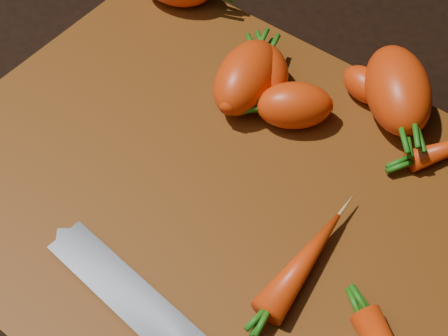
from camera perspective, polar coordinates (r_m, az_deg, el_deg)
The scene contains 9 objects.
ground at distance 0.56m, azimuth -0.63°, elevation -2.77°, with size 2.00×2.00×0.01m, color black.
cutting_board at distance 0.55m, azimuth -0.64°, elevation -2.15°, with size 0.50×0.40×0.01m, color #5E2E0B.
carrot_1 at distance 0.60m, azimuth 3.74°, elevation 8.90°, with size 0.06×0.04×0.04m, color #EE3D0B.
carrot_2 at distance 0.60m, azimuth 15.57°, elevation 6.90°, with size 0.10×0.06×0.06m, color #EE3D0B.
carrot_3 at distance 0.59m, azimuth 2.05°, elevation 8.31°, with size 0.09×0.05×0.05m, color #EE3D0B.
carrot_4 at distance 0.57m, azimuth 6.44°, elevation 5.70°, with size 0.07×0.04×0.04m, color #EE3D0B.
carrot_5 at distance 0.61m, azimuth 12.74°, elevation 7.44°, with size 0.05×0.03×0.03m, color #EE3D0B.
carrot_8 at distance 0.49m, azimuth 7.31°, elevation -8.51°, with size 0.11×0.03×0.03m, color #EE3D0B.
knife at distance 0.48m, azimuth -6.17°, elevation -13.76°, with size 0.30×0.05×0.02m.
Camera 1 is at (0.19, -0.24, 0.46)m, focal length 50.00 mm.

